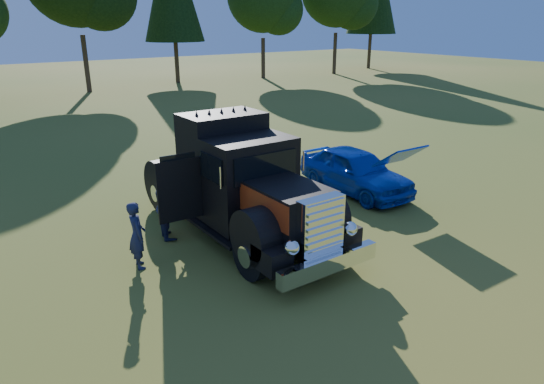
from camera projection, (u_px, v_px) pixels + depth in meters
The scene contains 5 objects.
ground at pixel (281, 251), 11.59m from camera, with size 120.00×120.00×0.00m, color #325117.
diamond_t_truck at pixel (241, 187), 12.14m from camera, with size 3.38×7.16×3.00m.
hotrod_coupe at pixel (355, 170), 15.39m from camera, with size 1.77×4.27×1.89m.
spectator_near at pixel (137, 235), 10.63m from camera, with size 0.56×0.37×1.55m, color #1A223E.
spectator_far at pixel (168, 205), 12.13m from camera, with size 0.82×0.64×1.68m, color navy.
Camera 1 is at (-6.20, -8.39, 5.25)m, focal length 32.00 mm.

